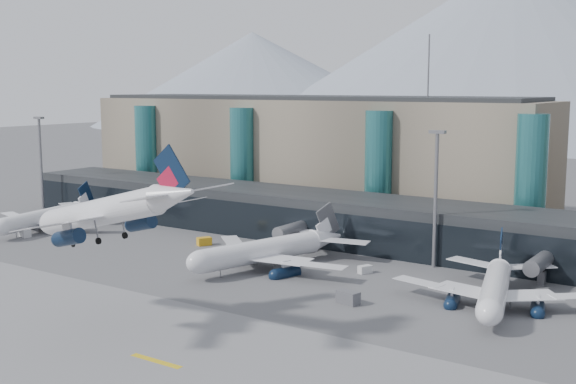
% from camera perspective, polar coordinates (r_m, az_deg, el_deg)
% --- Properties ---
extents(ground, '(900.00, 900.00, 0.00)m').
position_cam_1_polar(ground, '(116.08, -12.30, -8.64)').
color(ground, '#515154').
rests_on(ground, ground).
extents(runway_strip, '(400.00, 40.00, 0.04)m').
position_cam_1_polar(runway_strip, '(106.83, -18.21, -10.37)').
color(runway_strip, slate).
rests_on(runway_strip, ground).
extents(runway_markings, '(128.00, 1.00, 0.02)m').
position_cam_1_polar(runway_markings, '(106.82, -18.21, -10.35)').
color(runway_markings, gold).
rests_on(runway_markings, ground).
extents(concourse, '(170.00, 27.00, 10.00)m').
position_cam_1_polar(concourse, '(159.07, 2.81, -2.00)').
color(concourse, black).
rests_on(concourse, ground).
extents(terminal_main, '(130.00, 30.00, 31.00)m').
position_cam_1_polar(terminal_main, '(197.90, 1.48, 3.11)').
color(terminal_main, gray).
rests_on(terminal_main, ground).
extents(teal_towers, '(116.40, 19.40, 46.00)m').
position_cam_1_polar(teal_towers, '(179.27, 1.43, 2.10)').
color(teal_towers, '#286D71').
rests_on(teal_towers, ground).
extents(lightmast_left, '(3.00, 1.20, 25.60)m').
position_cam_1_polar(lightmast_left, '(202.33, -18.95, 2.48)').
color(lightmast_left, slate).
rests_on(lightmast_left, ground).
extents(lightmast_mid, '(3.00, 1.20, 25.60)m').
position_cam_1_polar(lightmast_mid, '(135.59, 11.60, 0.08)').
color(lightmast_mid, slate).
rests_on(lightmast_mid, ground).
extents(hero_jet, '(32.74, 33.48, 10.79)m').
position_cam_1_polar(hero_jet, '(100.02, -13.40, -0.90)').
color(hero_jet, white).
rests_on(hero_jet, ground).
extents(jet_parked_left, '(34.03, 34.34, 11.10)m').
position_cam_1_polar(jet_parked_left, '(180.10, -18.10, -1.43)').
color(jet_parked_left, white).
rests_on(jet_parked_left, ground).
extents(jet_parked_mid, '(36.14, 37.77, 12.12)m').
position_cam_1_polar(jet_parked_mid, '(135.66, -0.90, -3.97)').
color(jet_parked_mid, white).
rests_on(jet_parked_mid, ground).
extents(jet_parked_right, '(32.84, 34.03, 10.93)m').
position_cam_1_polar(jet_parked_right, '(117.51, 16.14, -6.48)').
color(jet_parked_right, white).
rests_on(jet_parked_right, ground).
extents(veh_a, '(3.31, 2.33, 1.69)m').
position_cam_1_polar(veh_a, '(172.74, -20.07, -3.07)').
color(veh_a, silver).
rests_on(veh_a, ground).
extents(veh_b, '(3.01, 3.44, 1.69)m').
position_cam_1_polar(veh_b, '(154.79, -6.64, -3.89)').
color(veh_b, gold).
rests_on(veh_b, ground).
extents(veh_c, '(3.93, 2.61, 2.01)m').
position_cam_1_polar(veh_c, '(113.75, 4.77, -8.30)').
color(veh_c, '#525358').
rests_on(veh_c, ground).
extents(veh_d, '(2.24, 2.81, 1.42)m').
position_cam_1_polar(veh_d, '(131.94, 6.10, -6.10)').
color(veh_d, silver).
rests_on(veh_d, ground).
extents(veh_f, '(2.02, 3.79, 2.11)m').
position_cam_1_polar(veh_f, '(182.16, -15.88, -2.24)').
color(veh_f, '#525358').
rests_on(veh_f, ground).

